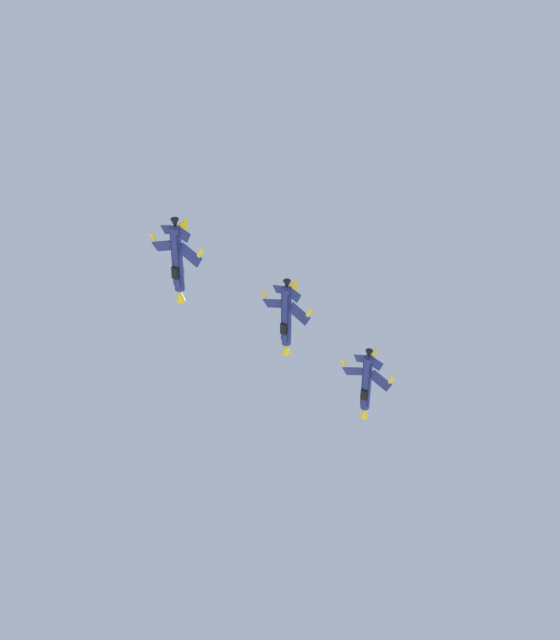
{
  "coord_description": "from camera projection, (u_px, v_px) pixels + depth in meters",
  "views": [
    {
      "loc": [
        -4.14,
        -7.26,
        1.93
      ],
      "look_at": [
        -5.16,
        90.27,
        129.92
      ],
      "focal_mm": 52.28,
      "sensor_mm": 36.0,
      "label": 1
    }
  ],
  "objects": [
    {
      "name": "fighter_jet_lead",
      "position": [
        367.0,
        384.0,
        168.88
      ],
      "size": [
        9.47,
        15.92,
        5.4
      ],
      "rotation": [
        0.0,
        0.52,
        0.01
      ],
      "color": "navy"
    },
    {
      "name": "fighter_jet_left_wing",
      "position": [
        287.0,
        318.0,
        162.05
      ],
      "size": [
        9.01,
        15.92,
        5.89
      ],
      "rotation": [
        0.0,
        0.61,
        0.01
      ],
      "color": "navy"
    },
    {
      "name": "fighter_jet_right_wing",
      "position": [
        178.0,
        261.0,
        150.92
      ],
      "size": [
        9.36,
        15.92,
        5.46
      ],
      "rotation": [
        0.0,
        0.54,
        0.01
      ],
      "color": "navy"
    }
  ]
}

